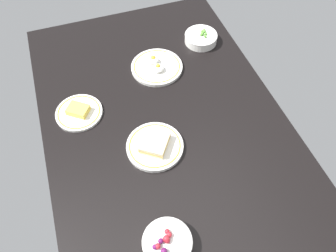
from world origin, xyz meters
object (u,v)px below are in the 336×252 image
at_px(plate_sandwich, 155,145).
at_px(bowl_berries, 167,243).
at_px(plate_eggs, 157,66).
at_px(plate_cheese, 79,112).
at_px(bowl_peas, 201,38).

bearing_deg(plate_sandwich, bowl_berries, -11.47).
xyz_separation_m(plate_sandwich, plate_eggs, (-0.38, 0.13, -0.00)).
height_order(plate_sandwich, plate_cheese, plate_sandwich).
bearing_deg(plate_eggs, plate_cheese, -69.01).
bearing_deg(bowl_berries, plate_sandwich, 168.53).
distance_m(bowl_peas, bowl_berries, 0.93).
height_order(plate_sandwich, bowl_peas, bowl_peas).
height_order(bowl_peas, plate_eggs, bowl_peas).
distance_m(plate_sandwich, bowl_berries, 0.35).
relative_size(bowl_peas, plate_eggs, 0.68).
bearing_deg(plate_eggs, plate_sandwich, -18.65).
xyz_separation_m(plate_sandwich, plate_cheese, (-0.24, -0.23, -0.01)).
bearing_deg(plate_cheese, bowl_berries, 15.45).
height_order(plate_sandwich, plate_eggs, plate_eggs).
xyz_separation_m(bowl_berries, plate_eggs, (-0.72, 0.20, -0.01)).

